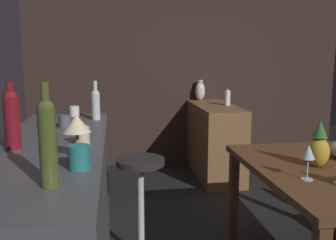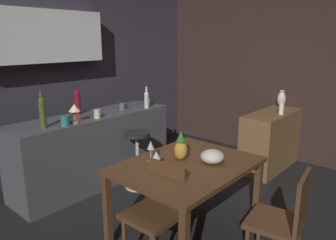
{
  "view_description": "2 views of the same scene",
  "coord_description": "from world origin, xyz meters",
  "px_view_note": "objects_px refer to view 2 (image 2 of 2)",
  "views": [
    {
      "loc": [
        -2.06,
        1.0,
        1.39
      ],
      "look_at": [
        0.49,
        0.63,
        0.93
      ],
      "focal_mm": 39.42,
      "sensor_mm": 36.0,
      "label": 1
    },
    {
      "loc": [
        -2.3,
        -1.91,
        1.81
      ],
      "look_at": [
        0.41,
        0.46,
        0.91
      ],
      "focal_mm": 34.32,
      "sensor_mm": 36.0,
      "label": 2
    }
  ],
  "objects_px": {
    "chair_by_doorway": "(284,219)",
    "cup_slate": "(122,106)",
    "wine_glass_left": "(156,156)",
    "cup_cream": "(97,114)",
    "fruit_bowl": "(212,157)",
    "wine_bottle_clear": "(147,99)",
    "wine_bottle_olive": "(42,111)",
    "vase_ceramic_ivory": "(281,99)",
    "bar_stool": "(138,158)",
    "wine_glass_right": "(151,146)",
    "pillar_candle_tall": "(281,108)",
    "cup_white": "(147,102)",
    "sideboard_cabinet": "(270,140)",
    "pineapple_centerpiece": "(181,147)",
    "cup_teal": "(65,121)",
    "counter_lamp": "(74,109)",
    "chair_near_window": "(157,210)",
    "wine_bottle_ruby": "(77,101)",
    "dining_table": "(186,172)"
  },
  "relations": [
    {
      "from": "chair_by_doorway",
      "to": "counter_lamp",
      "type": "relative_size",
      "value": 4.02
    },
    {
      "from": "wine_glass_left",
      "to": "cup_cream",
      "type": "xyz_separation_m",
      "value": [
        0.37,
        1.31,
        0.11
      ]
    },
    {
      "from": "wine_glass_right",
      "to": "wine_bottle_ruby",
      "type": "bearing_deg",
      "value": 80.53
    },
    {
      "from": "fruit_bowl",
      "to": "cup_cream",
      "type": "height_order",
      "value": "cup_cream"
    },
    {
      "from": "chair_near_window",
      "to": "wine_bottle_ruby",
      "type": "height_order",
      "value": "wine_bottle_ruby"
    },
    {
      "from": "wine_bottle_ruby",
      "to": "bar_stool",
      "type": "bearing_deg",
      "value": -62.41
    },
    {
      "from": "wine_bottle_olive",
      "to": "cup_cream",
      "type": "height_order",
      "value": "wine_bottle_olive"
    },
    {
      "from": "chair_by_doorway",
      "to": "pineapple_centerpiece",
      "type": "relative_size",
      "value": 3.17
    },
    {
      "from": "wine_bottle_clear",
      "to": "counter_lamp",
      "type": "xyz_separation_m",
      "value": [
        -1.1,
        0.03,
        0.03
      ]
    },
    {
      "from": "wine_bottle_olive",
      "to": "wine_glass_right",
      "type": "bearing_deg",
      "value": -73.85
    },
    {
      "from": "sideboard_cabinet",
      "to": "pineapple_centerpiece",
      "type": "xyz_separation_m",
      "value": [
        -2.09,
        -0.04,
        0.45
      ]
    },
    {
      "from": "sideboard_cabinet",
      "to": "wine_bottle_clear",
      "type": "xyz_separation_m",
      "value": [
        -1.21,
        1.27,
        0.62
      ]
    },
    {
      "from": "cup_white",
      "to": "pillar_candle_tall",
      "type": "xyz_separation_m",
      "value": [
        0.99,
        -1.58,
        -0.04
      ]
    },
    {
      "from": "cup_teal",
      "to": "counter_lamp",
      "type": "relative_size",
      "value": 0.59
    },
    {
      "from": "cup_white",
      "to": "bar_stool",
      "type": "bearing_deg",
      "value": -144.31
    },
    {
      "from": "chair_by_doorway",
      "to": "cup_slate",
      "type": "relative_size",
      "value": 7.34
    },
    {
      "from": "counter_lamp",
      "to": "cup_slate",
      "type": "bearing_deg",
      "value": 11.03
    },
    {
      "from": "cup_slate",
      "to": "cup_white",
      "type": "xyz_separation_m",
      "value": [
        0.46,
        -0.02,
        -0.0
      ]
    },
    {
      "from": "wine_bottle_olive",
      "to": "counter_lamp",
      "type": "height_order",
      "value": "wine_bottle_olive"
    },
    {
      "from": "wine_glass_right",
      "to": "fruit_bowl",
      "type": "xyz_separation_m",
      "value": [
        0.32,
        -0.45,
        -0.08
      ]
    },
    {
      "from": "chair_by_doorway",
      "to": "cup_white",
      "type": "relative_size",
      "value": 7.72
    },
    {
      "from": "wine_bottle_olive",
      "to": "cup_slate",
      "type": "height_order",
      "value": "wine_bottle_olive"
    },
    {
      "from": "wine_bottle_clear",
      "to": "cup_teal",
      "type": "distance_m",
      "value": 1.24
    },
    {
      "from": "cup_slate",
      "to": "counter_lamp",
      "type": "height_order",
      "value": "counter_lamp"
    },
    {
      "from": "chair_by_doorway",
      "to": "wine_bottle_clear",
      "type": "bearing_deg",
      "value": 70.42
    },
    {
      "from": "wine_bottle_olive",
      "to": "cup_cream",
      "type": "bearing_deg",
      "value": -6.18
    },
    {
      "from": "sideboard_cabinet",
      "to": "pillar_candle_tall",
      "type": "bearing_deg",
      "value": -102.17
    },
    {
      "from": "sideboard_cabinet",
      "to": "cup_slate",
      "type": "bearing_deg",
      "value": 135.12
    },
    {
      "from": "wine_bottle_ruby",
      "to": "wine_glass_right",
      "type": "bearing_deg",
      "value": -99.47
    },
    {
      "from": "bar_stool",
      "to": "wine_glass_right",
      "type": "height_order",
      "value": "wine_glass_right"
    },
    {
      "from": "cup_cream",
      "to": "chair_near_window",
      "type": "bearing_deg",
      "value": -110.53
    },
    {
      "from": "chair_by_doorway",
      "to": "counter_lamp",
      "type": "distance_m",
      "value": 2.4
    },
    {
      "from": "cup_slate",
      "to": "pillar_candle_tall",
      "type": "xyz_separation_m",
      "value": [
        1.45,
        -1.6,
        -0.04
      ]
    },
    {
      "from": "chair_by_doorway",
      "to": "vase_ceramic_ivory",
      "type": "height_order",
      "value": "vase_ceramic_ivory"
    },
    {
      "from": "cup_slate",
      "to": "pineapple_centerpiece",
      "type": "bearing_deg",
      "value": -112.07
    },
    {
      "from": "wine_bottle_ruby",
      "to": "cup_white",
      "type": "height_order",
      "value": "wine_bottle_ruby"
    },
    {
      "from": "cup_slate",
      "to": "cup_cream",
      "type": "xyz_separation_m",
      "value": [
        -0.53,
        -0.16,
        0.01
      ]
    },
    {
      "from": "wine_glass_left",
      "to": "wine_bottle_clear",
      "type": "xyz_separation_m",
      "value": [
        1.16,
        1.27,
        0.18
      ]
    },
    {
      "from": "wine_bottle_olive",
      "to": "vase_ceramic_ivory",
      "type": "xyz_separation_m",
      "value": [
        3.11,
        -1.31,
        -0.14
      ]
    },
    {
      "from": "dining_table",
      "to": "cup_slate",
      "type": "bearing_deg",
      "value": 67.9
    },
    {
      "from": "fruit_bowl",
      "to": "pillar_candle_tall",
      "type": "bearing_deg",
      "value": 5.14
    },
    {
      "from": "dining_table",
      "to": "wine_glass_right",
      "type": "relative_size",
      "value": 6.53
    },
    {
      "from": "cup_teal",
      "to": "pillar_candle_tall",
      "type": "xyz_separation_m",
      "value": [
        2.42,
        -1.42,
        -0.05
      ]
    },
    {
      "from": "wine_bottle_clear",
      "to": "cup_slate",
      "type": "bearing_deg",
      "value": 143.42
    },
    {
      "from": "cup_slate",
      "to": "vase_ceramic_ivory",
      "type": "relative_size",
      "value": 0.47
    },
    {
      "from": "chair_by_doorway",
      "to": "wine_bottle_clear",
      "type": "xyz_separation_m",
      "value": [
        0.81,
        2.27,
        0.55
      ]
    },
    {
      "from": "wine_glass_left",
      "to": "wine_bottle_ruby",
      "type": "distance_m",
      "value": 1.71
    },
    {
      "from": "cup_cream",
      "to": "vase_ceramic_ivory",
      "type": "distance_m",
      "value": 2.76
    },
    {
      "from": "vase_ceramic_ivory",
      "to": "cup_teal",
      "type": "bearing_deg",
      "value": 157.29
    },
    {
      "from": "dining_table",
      "to": "wine_bottle_olive",
      "type": "xyz_separation_m",
      "value": [
        -0.52,
        1.52,
        0.43
      ]
    }
  ]
}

